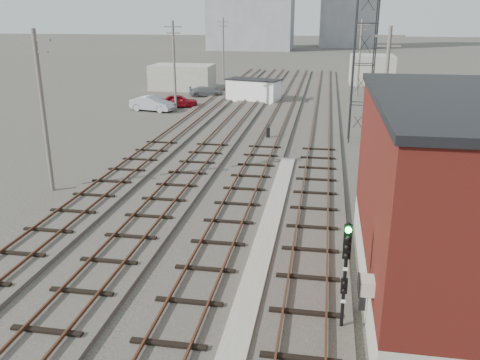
% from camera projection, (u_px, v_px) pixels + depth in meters
% --- Properties ---
extents(ground, '(320.00, 320.00, 0.00)m').
position_uv_depth(ground, '(304.00, 92.00, 64.81)').
color(ground, '#282621').
rests_on(ground, ground).
extents(track_right, '(3.20, 90.00, 0.39)m').
position_uv_depth(track_right, '(321.00, 128.00, 44.74)').
color(track_right, '#332D28').
rests_on(track_right, ground).
extents(track_mid_right, '(3.20, 90.00, 0.39)m').
position_uv_depth(track_mid_right, '(276.00, 126.00, 45.37)').
color(track_mid_right, '#332D28').
rests_on(track_mid_right, ground).
extents(track_mid_left, '(3.20, 90.00, 0.39)m').
position_uv_depth(track_mid_left, '(232.00, 124.00, 46.01)').
color(track_mid_left, '#332D28').
rests_on(track_mid_left, ground).
extents(track_left, '(3.20, 90.00, 0.39)m').
position_uv_depth(track_left, '(189.00, 123.00, 46.65)').
color(track_left, '#332D28').
rests_on(track_left, ground).
extents(platform_curb, '(0.90, 28.00, 0.26)m').
position_uv_depth(platform_curb, '(263.00, 251.00, 21.66)').
color(platform_curb, gray).
rests_on(platform_curb, ground).
extents(brick_building, '(6.54, 12.20, 7.22)m').
position_uv_depth(brick_building, '(457.00, 200.00, 17.57)').
color(brick_building, gray).
rests_on(brick_building, ground).
extents(lattice_tower, '(1.60, 1.60, 15.00)m').
position_uv_depth(lattice_tower, '(365.00, 44.00, 38.18)').
color(lattice_tower, black).
rests_on(lattice_tower, ground).
extents(utility_pole_left_a, '(1.80, 0.24, 9.00)m').
position_uv_depth(utility_pole_left_a, '(43.00, 108.00, 27.87)').
color(utility_pole_left_a, '#595147').
rests_on(utility_pole_left_a, ground).
extents(utility_pole_left_b, '(1.80, 0.24, 9.00)m').
position_uv_depth(utility_pole_left_b, '(174.00, 64.00, 51.25)').
color(utility_pole_left_b, '#595147').
rests_on(utility_pole_left_b, ground).
extents(utility_pole_left_c, '(1.80, 0.24, 9.00)m').
position_uv_depth(utility_pole_left_c, '(223.00, 47.00, 74.64)').
color(utility_pole_left_c, '#595147').
rests_on(utility_pole_left_c, ground).
extents(utility_pole_right_a, '(1.80, 0.24, 9.00)m').
position_uv_depth(utility_pole_right_a, '(385.00, 95.00, 32.33)').
color(utility_pole_right_a, '#595147').
rests_on(utility_pole_right_a, ground).
extents(utility_pole_right_b, '(1.80, 0.24, 9.00)m').
position_uv_depth(utility_pole_right_b, '(360.00, 56.00, 60.39)').
color(utility_pole_right_b, '#595147').
rests_on(utility_pole_right_b, ground).
extents(apartment_right, '(16.00, 12.00, 26.00)m').
position_uv_depth(apartment_right, '(350.00, 0.00, 143.62)').
color(apartment_right, gray).
rests_on(apartment_right, ground).
extents(shed_left, '(8.00, 5.00, 3.20)m').
position_uv_depth(shed_left, '(182.00, 77.00, 66.85)').
color(shed_left, gray).
rests_on(shed_left, ground).
extents(shed_right, '(6.00, 6.00, 4.00)m').
position_uv_depth(shed_right, '(372.00, 69.00, 72.10)').
color(shed_right, gray).
rests_on(shed_right, ground).
extents(signal_mast, '(0.40, 0.40, 3.80)m').
position_uv_depth(signal_mast, '(345.00, 271.00, 15.72)').
color(signal_mast, gray).
rests_on(signal_mast, ground).
extents(switch_stand, '(0.34, 0.34, 1.17)m').
position_uv_depth(switch_stand, '(268.00, 133.00, 40.77)').
color(switch_stand, black).
rests_on(switch_stand, ground).
extents(site_trailer, '(6.54, 4.16, 2.55)m').
position_uv_depth(site_trailer, '(253.00, 90.00, 58.00)').
color(site_trailer, white).
rests_on(site_trailer, ground).
extents(car_red, '(4.34, 2.58, 1.38)m').
position_uv_depth(car_red, '(178.00, 101.00, 54.59)').
color(car_red, maroon).
rests_on(car_red, ground).
extents(car_silver, '(4.92, 2.63, 1.54)m').
position_uv_depth(car_silver, '(152.00, 104.00, 52.50)').
color(car_silver, '#AEAFB6').
rests_on(car_silver, ground).
extents(car_grey, '(4.32, 2.42, 1.18)m').
position_uv_depth(car_grey, '(206.00, 92.00, 61.57)').
color(car_grey, slate).
rests_on(car_grey, ground).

